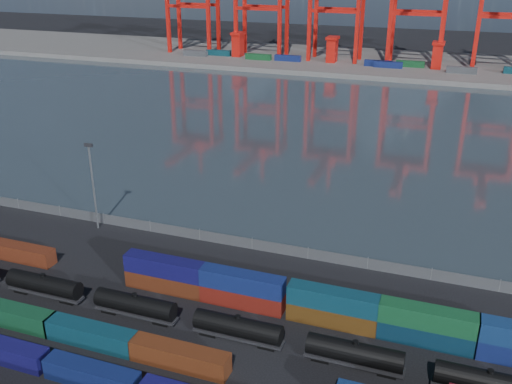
% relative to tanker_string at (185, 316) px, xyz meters
% --- Properties ---
extents(ground, '(700.00, 700.00, 0.00)m').
position_rel_tanker_string_xyz_m(ground, '(0.88, -3.77, -1.92)').
color(ground, black).
rests_on(ground, ground).
extents(harbor_water, '(700.00, 700.00, 0.00)m').
position_rel_tanker_string_xyz_m(harbor_water, '(0.88, 101.23, -1.91)').
color(harbor_water, '#2A363D').
rests_on(harbor_water, ground).
extents(far_quay, '(700.00, 70.00, 2.00)m').
position_rel_tanker_string_xyz_m(far_quay, '(0.88, 206.23, -0.92)').
color(far_quay, '#514F4C').
rests_on(far_quay, ground).
extents(container_row_mid, '(142.22, 2.64, 5.63)m').
position_rel_tanker_string_xyz_m(container_row_mid, '(-10.66, -7.26, -0.05)').
color(container_row_mid, '#414346').
rests_on(container_row_mid, ground).
extents(container_row_north, '(115.36, 2.56, 5.45)m').
position_rel_tanker_string_xyz_m(container_row_north, '(-1.14, 7.66, 0.61)').
color(container_row_north, navy).
rests_on(container_row_north, ground).
extents(tanker_string, '(120.97, 2.68, 3.83)m').
position_rel_tanker_string_xyz_m(tanker_string, '(0.00, 0.00, 0.00)').
color(tanker_string, black).
rests_on(tanker_string, ground).
extents(waterfront_fence, '(160.12, 0.12, 2.20)m').
position_rel_tanker_string_xyz_m(waterfront_fence, '(0.88, 24.23, -0.92)').
color(waterfront_fence, '#595B5E').
rests_on(waterfront_fence, ground).
extents(yard_light_mast, '(1.60, 0.40, 16.60)m').
position_rel_tanker_string_xyz_m(yard_light_mast, '(-29.12, 22.23, 7.38)').
color(yard_light_mast, slate).
rests_on(yard_light_mast, ground).
extents(quay_containers, '(172.58, 10.99, 2.60)m').
position_rel_tanker_string_xyz_m(quay_containers, '(-10.12, 191.69, 1.38)').
color(quay_containers, navy).
rests_on(quay_containers, far_quay).
extents(straddle_carriers, '(140.00, 7.00, 11.10)m').
position_rel_tanker_string_xyz_m(straddle_carriers, '(-1.62, 196.23, 5.90)').
color(straddle_carriers, red).
rests_on(straddle_carriers, far_quay).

